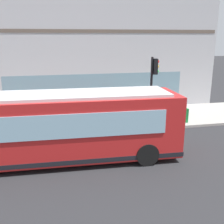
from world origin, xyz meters
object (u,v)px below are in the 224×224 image
traffic_light_near_corner (153,79)px  pedestrian_by_light_pole (4,113)px  fire_hydrant (120,105)px  newspaper_vending_box (184,115)px  city_bus_nearside (66,127)px

traffic_light_near_corner → pedestrian_by_light_pole: 8.82m
fire_hydrant → pedestrian_by_light_pole: bearing=112.4°
traffic_light_near_corner → newspaper_vending_box: 3.31m
fire_hydrant → newspaper_vending_box: 4.97m
newspaper_vending_box → pedestrian_by_light_pole: bearing=86.7°
newspaper_vending_box → city_bus_nearside: bearing=115.8°
pedestrian_by_light_pole → newspaper_vending_box: bearing=-93.3°
city_bus_nearside → traffic_light_near_corner: (3.40, -5.29, 1.47)m
fire_hydrant → traffic_light_near_corner: bearing=-165.0°
traffic_light_near_corner → fire_hydrant: bearing=15.0°
traffic_light_near_corner → fire_hydrant: (3.95, 1.06, -2.51)m
traffic_light_near_corner → newspaper_vending_box: (0.24, -2.24, -2.42)m
pedestrian_by_light_pole → newspaper_vending_box: (-0.62, -10.82, -0.59)m
traffic_light_near_corner → pedestrian_by_light_pole: bearing=84.3°
city_bus_nearside → traffic_light_near_corner: bearing=-57.2°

